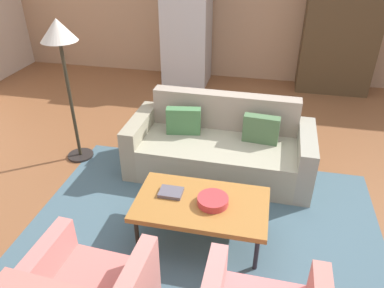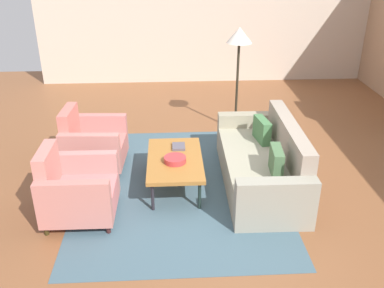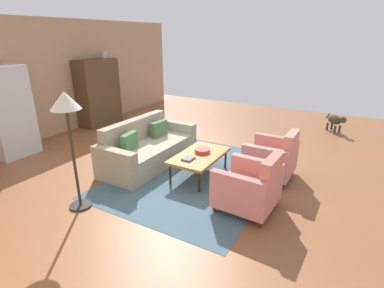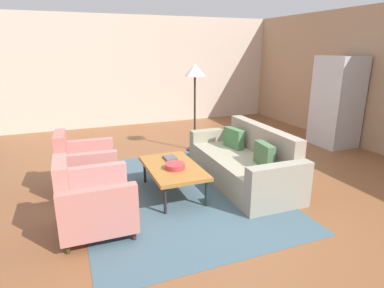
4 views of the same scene
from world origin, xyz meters
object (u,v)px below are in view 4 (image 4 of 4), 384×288
(armchair_left, at_px, (83,168))
(floor_lamp, at_px, (195,78))
(armchair_right, at_px, (90,204))
(couch, at_px, (246,164))
(coffee_table, at_px, (173,168))
(refrigerator, at_px, (337,102))
(fruit_bowl, at_px, (175,166))
(book_stack, at_px, (170,158))

(armchair_left, height_order, floor_lamp, floor_lamp)
(armchair_right, bearing_deg, couch, 104.88)
(coffee_table, relative_size, refrigerator, 0.65)
(armchair_left, relative_size, armchair_right, 1.00)
(coffee_table, height_order, armchair_left, armchair_left)
(armchair_right, xyz_separation_m, floor_lamp, (-2.38, 2.22, 1.10))
(fruit_bowl, distance_m, refrigerator, 4.12)
(fruit_bowl, relative_size, floor_lamp, 0.16)
(fruit_bowl, bearing_deg, armchair_right, -66.99)
(book_stack, relative_size, floor_lamp, 0.12)
(couch, height_order, fruit_bowl, couch)
(fruit_bowl, xyz_separation_m, refrigerator, (-1.14, 3.93, 0.47))
(book_stack, bearing_deg, couch, 75.12)
(refrigerator, xyz_separation_m, floor_lamp, (-0.75, -2.88, 0.52))
(armchair_left, distance_m, refrigerator, 5.15)
(armchair_left, xyz_separation_m, armchair_right, (1.20, -0.00, 0.00))
(armchair_left, bearing_deg, floor_lamp, 121.04)
(couch, bearing_deg, armchair_left, 76.45)
(refrigerator, bearing_deg, armchair_left, -85.21)
(floor_lamp, bearing_deg, fruit_bowl, -29.33)
(coffee_table, height_order, armchair_right, armchair_right)
(armchair_left, bearing_deg, fruit_bowl, 61.97)
(book_stack, bearing_deg, armchair_right, -53.74)
(armchair_right, relative_size, refrigerator, 0.48)
(fruit_bowl, relative_size, book_stack, 1.31)
(armchair_left, relative_size, book_stack, 4.11)
(refrigerator, bearing_deg, floor_lamp, -104.54)
(coffee_table, distance_m, book_stack, 0.31)
(coffee_table, distance_m, fruit_bowl, 0.13)
(fruit_bowl, bearing_deg, refrigerator, 106.10)
(coffee_table, bearing_deg, armchair_left, -117.37)
(armchair_left, xyz_separation_m, fruit_bowl, (0.71, 1.17, 0.11))
(armchair_left, height_order, refrigerator, refrigerator)
(coffee_table, height_order, floor_lamp, floor_lamp)
(armchair_right, height_order, fruit_bowl, armchair_right)
(book_stack, relative_size, refrigerator, 0.12)
(coffee_table, xyz_separation_m, book_stack, (-0.30, 0.06, 0.05))
(couch, height_order, refrigerator, refrigerator)
(refrigerator, distance_m, floor_lamp, 3.02)
(couch, xyz_separation_m, refrigerator, (-1.03, 2.75, 0.64))
(couch, bearing_deg, fruit_bowl, 95.82)
(floor_lamp, bearing_deg, armchair_right, -43.09)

